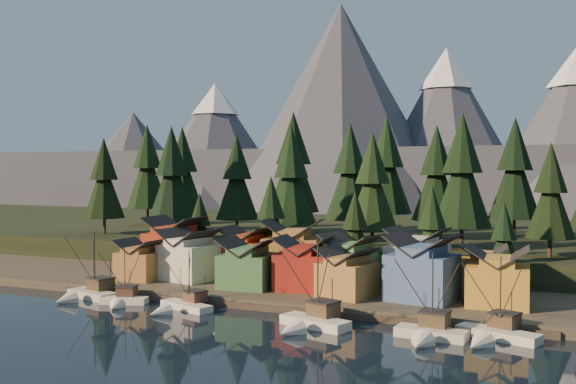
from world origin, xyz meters
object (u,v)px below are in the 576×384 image
at_px(boat_6, 494,324).
at_px(house_front_0, 140,259).
at_px(boat_5, 429,321).
at_px(boat_2, 181,299).
at_px(house_front_1, 188,253).
at_px(boat_0, 86,284).
at_px(boat_1, 122,292).
at_px(boat_4, 310,311).
at_px(house_back_0, 174,243).
at_px(house_back_1, 245,251).

xyz_separation_m(boat_6, house_front_0, (-62.92, 12.39, 3.22)).
bearing_deg(boat_5, boat_2, -177.66).
bearing_deg(boat_2, boat_6, 19.90).
bearing_deg(house_front_1, boat_0, -112.12).
height_order(boat_0, house_front_0, boat_0).
height_order(boat_1, boat_4, boat_4).
bearing_deg(house_back_0, boat_6, -22.06).
xyz_separation_m(boat_0, boat_4, (41.25, -3.63, -0.01)).
relative_size(boat_0, boat_2, 1.19).
bearing_deg(boat_4, house_front_0, 175.37).
distance_m(boat_2, boat_5, 38.18).
distance_m(boat_0, house_front_0, 12.68).
xyz_separation_m(house_front_0, house_back_0, (0.76, 10.13, 1.81)).
distance_m(boat_2, boat_4, 22.34).
height_order(boat_0, house_back_0, house_back_0).
relative_size(boat_1, house_front_0, 1.36).
bearing_deg(boat_2, boat_1, -161.06).
xyz_separation_m(boat_1, boat_2, (10.92, 0.03, -0.20)).
bearing_deg(boat_0, house_front_0, 96.78).
relative_size(boat_4, house_back_0, 1.17).
height_order(boat_0, boat_2, boat_0).
relative_size(boat_2, house_front_1, 1.01).
distance_m(boat_0, house_back_0, 22.98).
bearing_deg(boat_6, boat_2, -159.73).
bearing_deg(house_back_1, boat_0, -128.58).
distance_m(boat_6, house_front_1, 57.08).
height_order(boat_4, house_front_0, boat_4).
xyz_separation_m(boat_6, house_back_0, (-62.16, 22.52, 5.04)).
relative_size(boat_6, house_back_0, 1.08).
relative_size(boat_4, house_back_1, 1.36).
bearing_deg(house_back_0, boat_4, -36.06).
xyz_separation_m(house_front_1, house_back_0, (-7.45, 6.82, 0.81)).
relative_size(boat_4, house_front_0, 1.71).
relative_size(boat_0, house_front_1, 1.20).
height_order(boat_6, house_back_1, house_back_1).
height_order(boat_1, house_back_0, house_back_0).
xyz_separation_m(boat_4, house_front_0, (-39.39, 15.85, 2.87)).
relative_size(boat_5, house_front_0, 1.64).
distance_m(boat_0, house_back_1, 29.29).
height_order(house_front_0, house_back_0, house_back_0).
height_order(boat_2, house_back_1, house_back_1).
distance_m(boat_5, house_front_1, 50.82).
xyz_separation_m(boat_1, boat_5, (49.04, -1.99, 0.40)).
relative_size(boat_0, boat_5, 1.03).
bearing_deg(boat_1, boat_6, -16.56).
bearing_deg(house_front_0, boat_4, -21.23).
bearing_deg(boat_2, house_back_0, 143.87).
bearing_deg(boat_1, boat_2, -17.34).
bearing_deg(boat_0, house_back_0, 98.74).
bearing_deg(house_front_1, house_back_0, 148.32).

